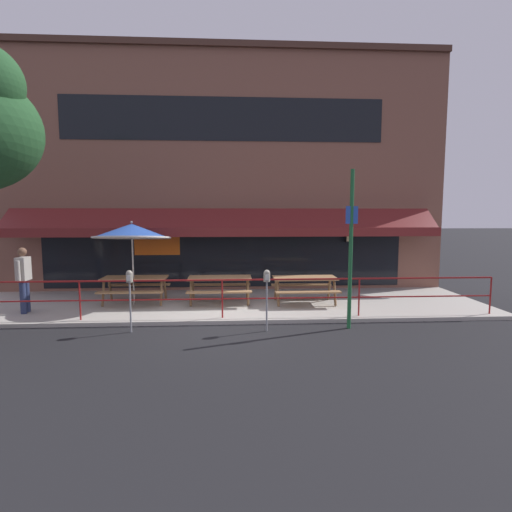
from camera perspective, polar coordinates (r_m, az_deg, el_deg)
The scene contains 12 objects.
ground_plane at distance 9.82m, azimuth -4.85°, elevation -9.78°, with size 120.00×120.00×0.00m, color black.
patio_deck at distance 11.75m, azimuth -4.60°, elevation -6.87°, with size 15.00×4.00×0.10m, color #ADA89E.
restaurant_building at distance 13.74m, azimuth -4.54°, elevation 11.84°, with size 15.00×1.60×8.18m.
patio_railing at distance 9.93m, azimuth -4.85°, elevation -4.86°, with size 13.84×0.04×0.97m.
picnic_table_left at distance 11.98m, azimuth -16.92°, elevation -3.66°, with size 1.80×1.42×0.76m.
picnic_table_centre at distance 11.54m, azimuth -5.19°, elevation -3.78°, with size 1.80×1.42×0.76m.
picnic_table_right at distance 11.57m, azimuth 6.96°, elevation -3.78°, with size 1.80×1.42×0.76m.
patio_umbrella_left at distance 11.69m, azimuth -17.31°, elevation 3.36°, with size 2.14×2.14×2.39m.
pedestrian_walking at distance 11.97m, azimuth -30.26°, elevation -2.54°, with size 0.25×0.62×1.71m.
parking_meter_near at distance 9.38m, azimuth -17.62°, elevation -3.60°, with size 0.15×0.16×1.42m.
parking_meter_far at distance 9.03m, azimuth 1.55°, elevation -3.69°, with size 0.15×0.16×1.42m.
street_sign_pole at distance 9.42m, azimuth 13.38°, elevation 1.14°, with size 0.28×0.09×3.68m.
Camera 1 is at (0.27, -9.44, 2.69)m, focal length 28.00 mm.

